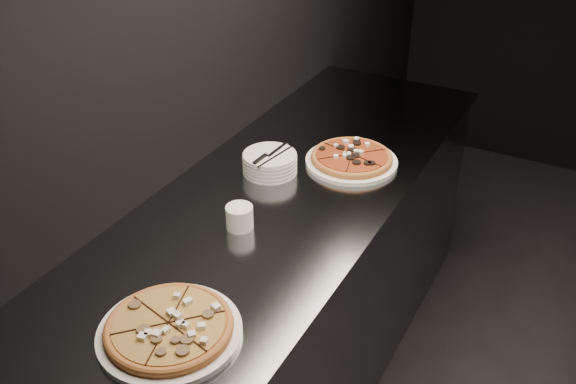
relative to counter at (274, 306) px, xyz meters
The scene contains 7 objects.
wall_left 1.01m from the counter, behind, with size 0.02×5.00×2.80m, color black.
counter is the anchor object (origin of this frame).
pizza_mushroom 0.82m from the counter, 82.84° to the right, with size 0.39×0.39×0.04m.
pizza_tomato 0.61m from the counter, 70.33° to the left, with size 0.36×0.36×0.04m.
plate_stack 0.53m from the counter, 122.62° to the left, with size 0.19×0.19×0.07m.
cutlery 0.56m from the counter, 123.09° to the left, with size 0.08×0.20×0.01m.
ramekin 0.53m from the counter, 94.35° to the right, with size 0.08×0.08×0.07m.
Camera 1 is at (-1.24, -1.54, 2.05)m, focal length 40.00 mm.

